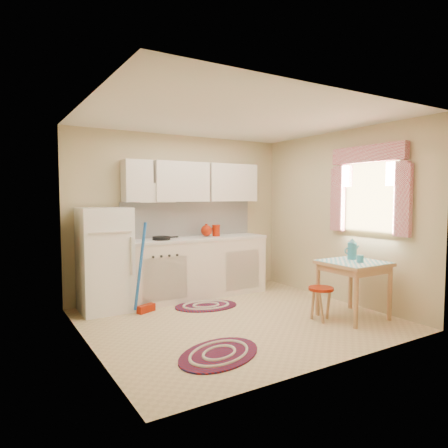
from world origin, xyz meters
The scene contains 14 objects.
room_shell centered at (0.16, 0.24, 1.60)m, with size 3.64×3.60×2.52m.
fridge centered at (-1.31, 1.25, 0.70)m, with size 0.65×0.60×1.40m, color white.
broom centered at (-0.87, 0.90, 0.60)m, with size 0.28×0.12×1.20m, color #1B56AB, non-canonical shape.
base_cabinets centered at (0.09, 1.30, 0.44)m, with size 2.25×0.60×0.88m, color silver.
countertop centered at (0.09, 1.30, 0.90)m, with size 2.27×0.62×0.04m, color silver.
frying_pan centered at (-0.49, 1.25, 0.94)m, with size 0.26×0.26×0.05m, color black.
red_kettle centered at (0.28, 1.30, 1.02)m, with size 0.19×0.17×0.19m, color #991B05, non-canonical shape.
red_canister centered at (0.46, 1.30, 1.00)m, with size 0.12×0.12×0.16m, color #991B05.
table centered at (1.31, -0.71, 0.36)m, with size 0.72×0.72×0.72m, color tan.
stool centered at (0.87, -0.58, 0.21)m, with size 0.31×0.31×0.42m, color #991B05.
coffee_pot centered at (1.41, -0.59, 0.87)m, with size 0.15×0.13×0.29m, color teal, non-canonical shape.
mug centered at (1.30, -0.81, 0.77)m, with size 0.09×0.09×0.10m, color teal.
rug_center centered at (-0.05, 0.73, 0.01)m, with size 0.89×0.59×0.02m, color maroon, non-canonical shape.
rug_left centered at (-0.77, -0.85, 0.01)m, with size 0.98×0.65×0.02m, color maroon, non-canonical shape.
Camera 1 is at (-2.72, -4.12, 1.55)m, focal length 32.00 mm.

